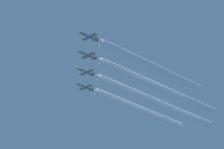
% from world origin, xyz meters
% --- Properties ---
extents(jet_lead, '(8.24, 12.01, 2.89)m').
position_xyz_m(jet_lead, '(-16.37, 15.22, 153.95)').
color(jet_lead, slate).
extents(jet_second_echelon, '(8.24, 12.01, 2.89)m').
position_xyz_m(jet_second_echelon, '(-5.57, 5.76, 152.09)').
color(jet_second_echelon, slate).
extents(jet_third_echelon, '(8.24, 12.01, 2.89)m').
position_xyz_m(jet_third_echelon, '(6.19, -4.15, 150.99)').
color(jet_third_echelon, slate).
extents(jet_fourth_echelon, '(8.24, 12.01, 2.89)m').
position_xyz_m(jet_fourth_echelon, '(17.10, -13.88, 149.79)').
color(jet_fourth_echelon, slate).
extents(smoke_trail_lead, '(3.57, 72.74, 3.57)m').
position_xyz_m(smoke_trail_lead, '(-16.37, -26.62, 153.92)').
color(smoke_trail_lead, white).
extents(smoke_trail_second_echelon, '(3.57, 89.91, 3.57)m').
position_xyz_m(smoke_trail_second_echelon, '(-5.57, -44.65, 152.06)').
color(smoke_trail_second_echelon, white).
extents(smoke_trail_third_echelon, '(3.57, 91.56, 3.57)m').
position_xyz_m(smoke_trail_third_echelon, '(6.19, -55.39, 150.96)').
color(smoke_trail_third_echelon, white).
extents(smoke_trail_fourth_echelon, '(3.57, 68.99, 3.57)m').
position_xyz_m(smoke_trail_fourth_echelon, '(17.10, -53.85, 149.77)').
color(smoke_trail_fourth_echelon, white).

